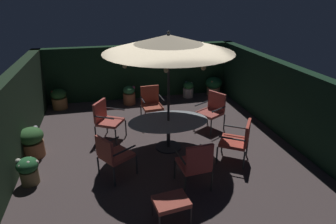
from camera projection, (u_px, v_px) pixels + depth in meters
ground_plane at (162, 147)px, 7.02m from camera, size 6.84×7.83×0.02m
hedge_backdrop_rear at (139, 72)px, 10.03m from camera, size 6.84×0.30×1.84m
hedge_backdrop_left at (9, 126)px, 5.96m from camera, size 0.30×7.83×1.84m
hedge_backdrop_right at (286, 101)px, 7.34m from camera, size 0.30×7.83×1.84m
patio_dining_table at (168, 125)px, 6.75m from camera, size 1.90×1.27×0.72m
patio_umbrella at (168, 44)px, 6.01m from camera, size 2.82×2.82×2.77m
patio_chair_north at (239, 139)px, 6.24m from camera, size 0.85×0.85×0.96m
patio_chair_northeast at (212, 109)px, 7.79m from camera, size 0.82×0.83×1.00m
patio_chair_east at (151, 102)px, 8.20m from camera, size 0.63×0.64×1.03m
patio_chair_southeast at (106, 118)px, 7.20m from camera, size 0.81×0.82×1.00m
patio_chair_south at (113, 153)px, 5.67m from camera, size 0.81×0.79×0.94m
patio_chair_southwest at (195, 162)px, 5.32m from camera, size 0.62×0.67×1.02m
ottoman_footrest at (171, 202)px, 4.63m from camera, size 0.61×0.49×0.41m
potted_plant_back_right at (32, 142)px, 6.47m from camera, size 0.55×0.55×0.71m
potted_plant_back_center at (188, 89)px, 10.22m from camera, size 0.37×0.37×0.56m
potted_plant_left_near at (28, 170)px, 5.56m from camera, size 0.42×0.41×0.57m
potted_plant_left_far at (214, 85)px, 10.45m from camera, size 0.60×0.60×0.65m
potted_plant_right_near at (129, 95)px, 9.58m from camera, size 0.42×0.41×0.62m
potted_plant_back_left at (59, 99)px, 9.20m from camera, size 0.48×0.48×0.66m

